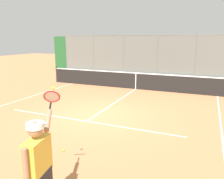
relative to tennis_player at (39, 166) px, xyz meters
The scene contains 6 objects.
ground_plane 5.33m from the tennis_player, 72.10° to the right, with size 60.00×60.00×0.00m, color #C67A4C.
court_line_markings 4.33m from the tennis_player, 67.56° to the right, with size 8.73×10.51×0.01m.
fence_backdrop 16.35m from the tennis_player, 84.35° to the right, with size 20.20×1.37×3.20m.
tennis_net 10.12m from the tennis_player, 80.84° to the right, with size 11.21×0.09×1.07m.
tennis_player is the anchor object (origin of this frame).
tennis_ball_by_sideline 2.53m from the tennis_player, 62.49° to the right, with size 0.07×0.07×0.07m, color #C1D138.
Camera 1 is at (-3.77, 7.29, 2.81)m, focal length 36.03 mm.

